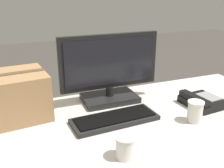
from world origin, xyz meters
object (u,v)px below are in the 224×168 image
(monitor, at_px, (110,72))
(paper_cup_left, at_px, (125,147))
(keyboard, at_px, (115,119))
(paper_cup_right, at_px, (195,111))
(cardboard_box, at_px, (14,96))
(desk_phone, at_px, (202,101))

(monitor, bearing_deg, paper_cup_left, -104.98)
(keyboard, xyz_separation_m, paper_cup_left, (-0.07, -0.28, 0.03))
(paper_cup_right, bearing_deg, monitor, 127.46)
(keyboard, distance_m, cardboard_box, 0.51)
(desk_phone, bearing_deg, cardboard_box, 160.98)
(keyboard, bearing_deg, paper_cup_right, -24.71)
(paper_cup_left, xyz_separation_m, paper_cup_right, (0.44, 0.14, 0.01))
(paper_cup_right, height_order, cardboard_box, cardboard_box)
(paper_cup_left, bearing_deg, cardboard_box, 126.13)
(monitor, xyz_separation_m, cardboard_box, (-0.52, -0.01, -0.06))
(keyboard, relative_size, paper_cup_left, 4.77)
(monitor, bearing_deg, desk_phone, -28.73)
(cardboard_box, bearing_deg, desk_phone, -13.77)
(monitor, height_order, paper_cup_left, monitor)
(paper_cup_left, xyz_separation_m, cardboard_box, (-0.38, 0.51, 0.07))
(desk_phone, relative_size, paper_cup_right, 2.10)
(paper_cup_right, bearing_deg, paper_cup_left, -162.36)
(desk_phone, height_order, paper_cup_left, paper_cup_left)
(monitor, bearing_deg, keyboard, -105.68)
(paper_cup_right, bearing_deg, cardboard_box, 155.20)
(keyboard, height_order, paper_cup_right, paper_cup_right)
(monitor, distance_m, keyboard, 0.30)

